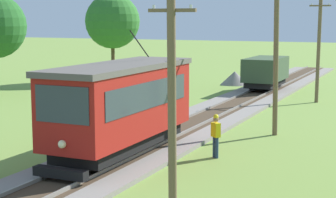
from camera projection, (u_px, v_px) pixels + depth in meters
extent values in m
cube|color=maroon|center=(121.00, 102.00, 22.06)|extent=(2.50, 8.00, 2.60)
cube|color=#56514C|center=(121.00, 67.00, 21.86)|extent=(2.60, 8.32, 0.22)
cube|color=black|center=(122.00, 141.00, 22.29)|extent=(2.10, 7.04, 0.44)
cube|color=#2D3842|center=(62.00, 105.00, 18.38)|extent=(2.10, 0.03, 1.25)
cube|color=#2D3842|center=(150.00, 95.00, 21.50)|extent=(0.02, 6.72, 1.04)
sphere|color=#F4EAB2|center=(62.00, 144.00, 18.53)|extent=(0.28, 0.28, 0.28)
cylinder|color=black|center=(140.00, 44.00, 23.19)|extent=(0.05, 1.67, 1.19)
cube|color=black|center=(60.00, 173.00, 18.54)|extent=(2.00, 0.36, 0.32)
cylinder|color=black|center=(92.00, 154.00, 20.27)|extent=(1.54, 0.80, 0.80)
cylinder|color=black|center=(147.00, 131.00, 24.31)|extent=(1.54, 0.80, 0.80)
cube|color=#384C33|center=(266.00, 69.00, 42.35)|extent=(2.40, 5.20, 1.70)
cube|color=black|center=(265.00, 83.00, 42.50)|extent=(2.02, 4.78, 0.38)
cylinder|color=black|center=(260.00, 85.00, 41.10)|extent=(1.54, 0.76, 0.76)
cylinder|color=black|center=(270.00, 81.00, 43.91)|extent=(1.54, 0.76, 0.76)
cylinder|color=brown|center=(172.00, 102.00, 15.49)|extent=(0.24, 0.39, 6.59)
cube|color=brown|center=(172.00, 10.00, 15.13)|extent=(1.40, 0.10, 0.10)
cylinder|color=silver|center=(154.00, 7.00, 15.34)|extent=(0.08, 0.08, 0.10)
cylinder|color=silver|center=(191.00, 6.00, 14.89)|extent=(0.08, 0.08, 0.10)
cylinder|color=brown|center=(276.00, 51.00, 26.22)|extent=(0.24, 0.65, 8.12)
cylinder|color=brown|center=(319.00, 48.00, 37.02)|extent=(0.24, 0.52, 7.27)
cube|color=brown|center=(320.00, 6.00, 36.62)|extent=(1.40, 0.10, 0.10)
cylinder|color=silver|center=(312.00, 4.00, 36.83)|extent=(0.08, 0.08, 0.10)
cylinder|color=silver|center=(329.00, 4.00, 36.39)|extent=(0.08, 0.08, 0.10)
cone|color=gray|center=(235.00, 78.00, 47.27)|extent=(2.41, 2.41, 1.14)
cylinder|color=navy|center=(217.00, 148.00, 22.45)|extent=(0.15, 0.15, 0.86)
cylinder|color=navy|center=(214.00, 147.00, 22.59)|extent=(0.15, 0.15, 0.86)
cube|color=yellow|center=(216.00, 130.00, 22.41)|extent=(0.45, 0.42, 0.58)
sphere|color=#936B51|center=(216.00, 119.00, 22.35)|extent=(0.22, 0.22, 0.22)
sphere|color=yellow|center=(216.00, 117.00, 22.34)|extent=(0.21, 0.21, 0.21)
cylinder|color=#4C3823|center=(113.00, 62.00, 49.76)|extent=(0.32, 0.32, 3.50)
sphere|color=#2D6B28|center=(112.00, 21.00, 49.25)|extent=(4.82, 4.82, 4.82)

